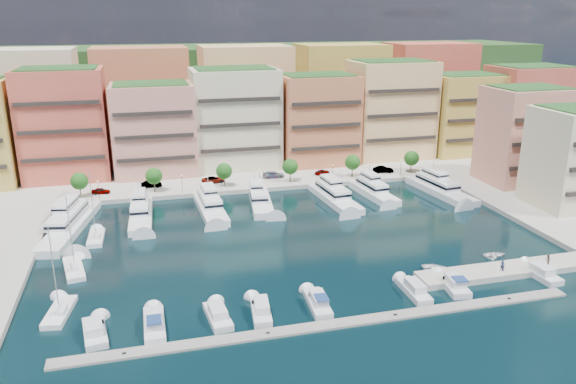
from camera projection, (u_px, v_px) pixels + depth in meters
name	position (u px, v px, depth m)	size (l,w,h in m)	color
ground	(295.00, 240.00, 103.47)	(400.00, 400.00, 0.00)	black
north_quay	(237.00, 159.00, 160.59)	(220.00, 64.00, 2.00)	#9E998E
hillside	(215.00, 128.00, 204.81)	(240.00, 40.00, 58.00)	#1D3E19
south_pontoon	(333.00, 326.00, 75.11)	(72.00, 2.20, 0.35)	gray
finger_pier	(510.00, 272.00, 90.50)	(32.00, 5.00, 2.00)	#9E998E
apartment_1	(64.00, 124.00, 136.32)	(20.00, 16.50, 26.80)	#C65A42
apartment_2	(154.00, 129.00, 140.19)	(20.00, 15.50, 22.80)	tan
apartment_3	(235.00, 118.00, 146.69)	(22.00, 16.50, 25.80)	beige
apartment_4	(317.00, 119.00, 150.50)	(20.00, 15.50, 23.80)	#C36B49
apartment_5	(390.00, 109.00, 157.23)	(22.00, 16.50, 26.80)	#E9C47B
apartment_6	(463.00, 114.00, 161.34)	(20.00, 15.50, 22.80)	gold
apartment_7	(528.00, 109.00, 164.06)	(22.00, 16.50, 24.80)	#C65A42
apartment_east_a	(524.00, 135.00, 133.22)	(18.00, 14.50, 22.80)	tan
backblock_0	(30.00, 105.00, 153.41)	(26.00, 18.00, 30.00)	beige
backblock_1	(143.00, 101.00, 160.70)	(26.00, 18.00, 30.00)	#C36B49
backblock_2	(246.00, 97.00, 168.00)	(26.00, 18.00, 30.00)	#E9C47B
backblock_3	(340.00, 94.00, 175.29)	(26.00, 18.00, 30.00)	gold
backblock_4	(427.00, 90.00, 182.58)	(26.00, 18.00, 30.00)	#C65A42
tree_0	(79.00, 181.00, 123.17)	(3.80, 3.80, 5.65)	#473323
tree_1	(154.00, 176.00, 127.06)	(3.80, 3.80, 5.65)	#473323
tree_2	(224.00, 171.00, 130.95)	(3.80, 3.80, 5.65)	#473323
tree_3	(290.00, 167.00, 134.84)	(3.80, 3.80, 5.65)	#473323
tree_4	(353.00, 162.00, 138.73)	(3.80, 3.80, 5.65)	#473323
tree_5	(412.00, 158.00, 142.62)	(3.80, 3.80, 5.65)	#473323
lamppost_0	(98.00, 187.00, 122.30)	(0.30, 0.30, 4.20)	black
lamppost_1	(182.00, 181.00, 126.68)	(0.30, 0.30, 4.20)	black
lamppost_2	(260.00, 175.00, 131.05)	(0.30, 0.30, 4.20)	black
lamppost_3	(333.00, 170.00, 135.43)	(0.30, 0.30, 4.20)	black
lamppost_4	(401.00, 165.00, 139.80)	(0.30, 0.30, 4.20)	black
yacht_0	(70.00, 223.00, 108.67)	(10.07, 27.12, 7.30)	white
yacht_1	(141.00, 213.00, 114.49)	(5.12, 20.70, 7.30)	white
yacht_2	(210.00, 206.00, 118.30)	(5.35, 19.91, 7.30)	white
yacht_3	(260.00, 200.00, 121.92)	(6.38, 17.92, 7.30)	white
yacht_4	(334.00, 196.00, 124.69)	(6.45, 20.71, 7.30)	white
yacht_5	(373.00, 190.00, 128.48)	(5.98, 17.53, 7.30)	white
yacht_6	(439.00, 188.00, 130.32)	(7.47, 22.26, 7.30)	white
cruiser_0	(95.00, 332.00, 72.47)	(3.73, 7.67, 2.55)	silver
cruiser_1	(154.00, 325.00, 74.26)	(2.70, 8.67, 2.66)	silver
cruiser_2	(218.00, 316.00, 76.35)	(3.34, 7.60, 2.55)	silver
cruiser_3	(261.00, 311.00, 77.80)	(3.36, 8.10, 2.55)	silver
cruiser_4	(318.00, 303.00, 79.79)	(3.04, 8.24, 2.66)	silver
cruiser_6	(414.00, 290.00, 83.46)	(2.62, 8.00, 2.55)	silver
cruiser_7	(454.00, 285.00, 85.05)	(3.79, 7.59, 2.66)	silver
cruiser_9	(540.00, 274.00, 88.82)	(3.20, 7.62, 2.55)	silver
sailboat_2	(96.00, 239.00, 103.33)	(2.94, 8.18, 13.20)	white
sailboat_0	(60.00, 313.00, 77.70)	(4.16, 8.72, 13.20)	white
sailboat_1	(74.00, 269.00, 90.84)	(4.40, 9.49, 13.20)	white
tender_1	(476.00, 265.00, 92.19)	(1.26, 1.46, 0.77)	#C0AC92
tender_2	(495.00, 255.00, 96.06)	(2.82, 3.94, 0.82)	white
tender_0	(434.00, 267.00, 91.39)	(2.83, 3.96, 0.82)	white
car_0	(101.00, 191.00, 126.58)	(1.62, 4.02, 1.37)	gray
car_1	(151.00, 184.00, 131.24)	(1.66, 4.76, 1.57)	gray
car_2	(213.00, 180.00, 134.79)	(2.55, 5.54, 1.54)	gray
car_3	(273.00, 174.00, 139.07)	(2.22, 5.46, 1.58)	gray
car_4	(322.00, 172.00, 141.70)	(1.61, 4.00, 1.36)	gray
car_5	(383.00, 169.00, 143.27)	(1.80, 5.16, 1.70)	gray
person_0	(502.00, 265.00, 88.55)	(0.71, 0.47, 1.95)	#222B45
person_1	(547.00, 260.00, 90.42)	(0.93, 0.73, 1.92)	brown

